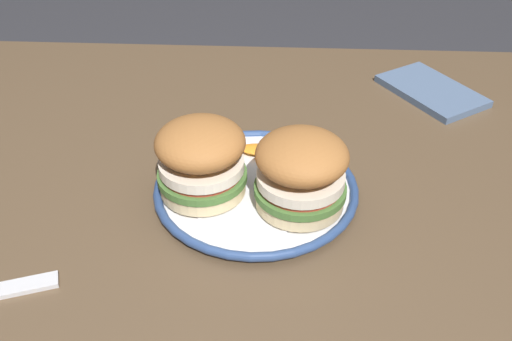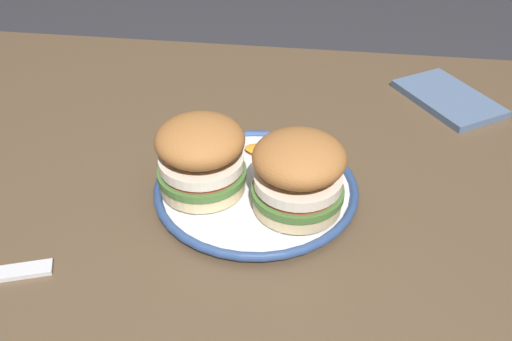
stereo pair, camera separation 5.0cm
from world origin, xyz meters
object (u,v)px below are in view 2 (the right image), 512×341
object	(u,v)px
sandwich_half_left	(298,175)
dinner_plate	(256,189)
sandwich_half_right	(201,155)
dining_table	(222,264)

from	to	relation	value
sandwich_half_left	dinner_plate	bearing A→B (deg)	-35.48
dinner_plate	sandwich_half_left	bearing A→B (deg)	144.52
sandwich_half_left	sandwich_half_right	bearing A→B (deg)	-11.43
sandwich_half_right	dinner_plate	bearing A→B (deg)	-167.38
dinner_plate	dining_table	bearing A→B (deg)	40.48
dinner_plate	sandwich_half_right	distance (m)	0.09
dining_table	sandwich_half_left	bearing A→B (deg)	177.65
sandwich_half_left	sandwich_half_right	distance (m)	0.13
dining_table	sandwich_half_left	distance (m)	0.20
dining_table	sandwich_half_right	size ratio (longest dim) A/B	9.36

